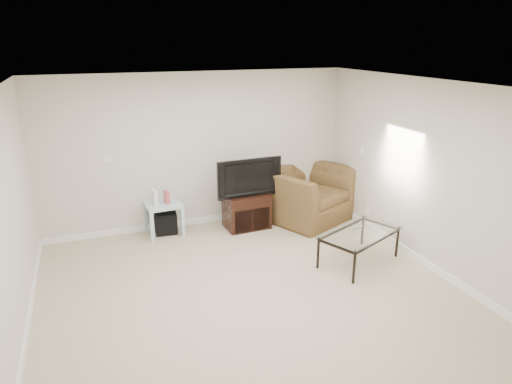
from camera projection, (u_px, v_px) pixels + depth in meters
name	position (u px, v px, depth m)	size (l,w,h in m)	color
floor	(253.00, 296.00, 5.54)	(5.00, 5.00, 0.00)	tan
ceiling	(252.00, 86.00, 4.74)	(5.00, 5.00, 0.00)	white
wall_back	(198.00, 151.00, 7.36)	(5.00, 0.02, 2.50)	silver
wall_left	(4.00, 231.00, 4.30)	(0.02, 5.00, 2.50)	silver
wall_right	(431.00, 177.00, 5.98)	(0.02, 5.00, 2.50)	silver
plate_back	(108.00, 159.00, 6.87)	(0.12, 0.02, 0.12)	white
plate_right_switch	(362.00, 150.00, 7.40)	(0.02, 0.09, 0.13)	white
plate_right_outlet	(368.00, 211.00, 7.43)	(0.02, 0.08, 0.12)	white
tv_stand	(247.00, 211.00, 7.49)	(0.70, 0.48, 0.58)	black
dvd_player	(247.00, 200.00, 7.39)	(0.42, 0.30, 0.06)	black
television	(247.00, 176.00, 7.27)	(0.99, 0.20, 0.62)	black
side_table	(164.00, 218.00, 7.25)	(0.54, 0.54, 0.52)	#9EB8C6
subwoofer	(166.00, 222.00, 7.31)	(0.34, 0.34, 0.34)	black
game_console	(154.00, 197.00, 7.06)	(0.05, 0.17, 0.24)	white
game_case	(167.00, 197.00, 7.15)	(0.05, 0.15, 0.20)	#CC4C4C
recliner	(308.00, 185.00, 7.76)	(1.37, 0.89, 1.20)	#4F331E
coffee_table	(359.00, 247.00, 6.32)	(1.16, 0.66, 0.45)	black
remote	(357.00, 227.00, 6.38)	(0.18, 0.05, 0.02)	#B2B2B7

